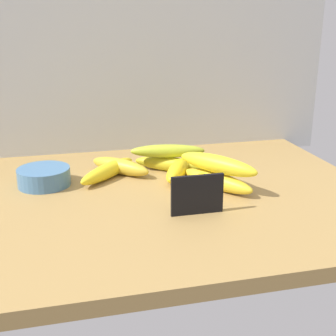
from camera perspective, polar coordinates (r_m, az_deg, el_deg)
The scene contains 13 objects.
counter_top at distance 104.95cm, azimuth -3.34°, elevation -4.22°, with size 110.00×76.00×3.00cm, color olive.
back_wall at distance 135.56cm, azimuth -6.73°, elevation 15.44°, with size 130.00×2.00×70.00cm, color #BDBFBF.
chalkboard_sign at distance 93.87cm, azimuth 3.64°, elevation -3.51°, with size 11.00×1.80×8.40cm.
fruit_bowl at distance 113.75cm, azimuth -15.17°, elevation -1.06°, with size 12.51×12.51×4.30cm, color teal.
banana_0 at distance 118.42cm, azimuth -5.99°, elevation 0.21°, with size 17.90×4.03×4.03cm, color gold.
banana_1 at distance 107.82cm, azimuth 4.05°, elevation -1.71°, with size 16.81×3.62×3.62cm, color yellow.
banana_2 at distance 108.47cm, azimuth 6.01°, elevation -1.52°, with size 19.89×4.06×4.06cm, color gold.
banana_3 at distance 115.75cm, azimuth -7.47°, elevation -0.33°, with size 20.73×3.84×3.84cm, color yellow.
banana_4 at distance 114.37cm, azimuth 1.26°, elevation -0.28°, with size 16.06×4.32×4.32cm, color yellow.
banana_5 at distance 119.91cm, azimuth 0.33°, elevation 0.48°, with size 19.81×3.73×3.73cm, color gold.
banana_6 at distance 118.87cm, azimuth -0.04°, elevation 2.13°, with size 19.28×3.46×3.46cm, color #A8B82B.
banana_7 at distance 106.36cm, azimuth 6.25°, elevation 0.42°, with size 20.98×4.21×4.21cm, color yellow.
banana_8 at distance 108.67cm, azimuth 6.34°, elevation 0.60°, with size 16.05×3.43×3.43cm, color #B3C72F.
Camera 1 is at (-16.95, -95.31, 42.03)cm, focal length 49.01 mm.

